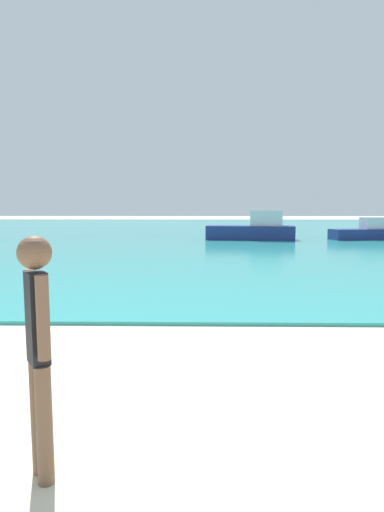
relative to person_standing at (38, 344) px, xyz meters
name	(u,v)px	position (x,y,z in m)	size (l,w,h in m)	color
water	(203,229)	(1.37, 33.79, -0.92)	(160.00, 60.00, 0.06)	teal
person_standing	(38,344)	(0.00, 0.00, 0.00)	(0.25, 0.33, 1.67)	brown
boat_near	(365,232)	(10.50, 21.58, -0.45)	(3.87, 1.94, 1.26)	navy
boat_far	(254,229)	(4.13, 21.32, -0.31)	(5.07, 2.26, 1.67)	navy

